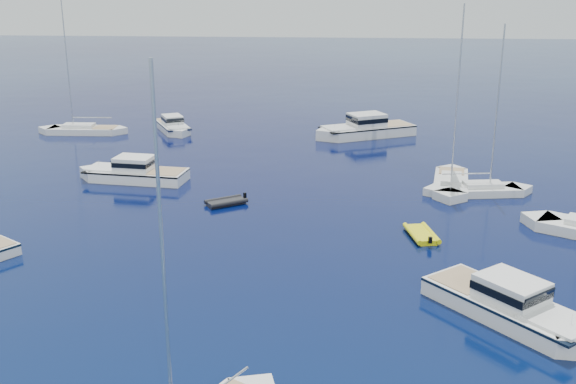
# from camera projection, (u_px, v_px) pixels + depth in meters

# --- Properties ---
(motor_cruiser_right) EXTENTS (10.06, 10.96, 3.00)m
(motor_cruiser_right) POSITION_uv_depth(u_px,v_px,m) (512.00, 319.00, 36.86)
(motor_cruiser_right) COLOR white
(motor_cruiser_right) RESTS_ON ground
(motor_cruiser_centre) EXTENTS (11.39, 4.63, 2.91)m
(motor_cruiser_centre) POSITION_uv_depth(u_px,v_px,m) (133.00, 180.00, 62.51)
(motor_cruiser_centre) COLOR white
(motor_cruiser_centre) RESTS_ON ground
(motor_cruiser_distant) EXTENTS (13.62, 9.62, 3.47)m
(motor_cruiser_distant) POSITION_uv_depth(u_px,v_px,m) (364.00, 136.00, 80.12)
(motor_cruiser_distant) COLOR silver
(motor_cruiser_distant) RESTS_ON ground
(motor_cruiser_horizon) EXTENTS (6.89, 9.65, 2.46)m
(motor_cruiser_horizon) POSITION_uv_depth(u_px,v_px,m) (173.00, 131.00, 82.95)
(motor_cruiser_horizon) COLOR white
(motor_cruiser_horizon) RESTS_ON ground
(sailboat_centre) EXTENTS (10.45, 4.23, 14.93)m
(sailboat_centre) POSITION_uv_depth(u_px,v_px,m) (478.00, 194.00, 58.45)
(sailboat_centre) COLOR silver
(sailboat_centre) RESTS_ON ground
(sailboat_sails_r) EXTENTS (4.69, 11.58, 16.54)m
(sailboat_sails_r) POSITION_uv_depth(u_px,v_px,m) (451.00, 187.00, 60.47)
(sailboat_sails_r) COLOR silver
(sailboat_sails_r) RESTS_ON ground
(sailboat_far_l) EXTENTS (11.57, 3.45, 16.85)m
(sailboat_far_l) POSITION_uv_depth(u_px,v_px,m) (83.00, 133.00, 81.70)
(sailboat_far_l) COLOR silver
(sailboat_far_l) RESTS_ON ground
(tender_yellow) EXTENTS (2.84, 4.24, 0.95)m
(tender_yellow) POSITION_uv_depth(u_px,v_px,m) (421.00, 237.00, 48.71)
(tender_yellow) COLOR yellow
(tender_yellow) RESTS_ON ground
(tender_grey_far) EXTENTS (3.95, 3.56, 0.95)m
(tender_grey_far) POSITION_uv_depth(u_px,v_px,m) (226.00, 204.00, 55.76)
(tender_grey_far) COLOR black
(tender_grey_far) RESTS_ON ground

